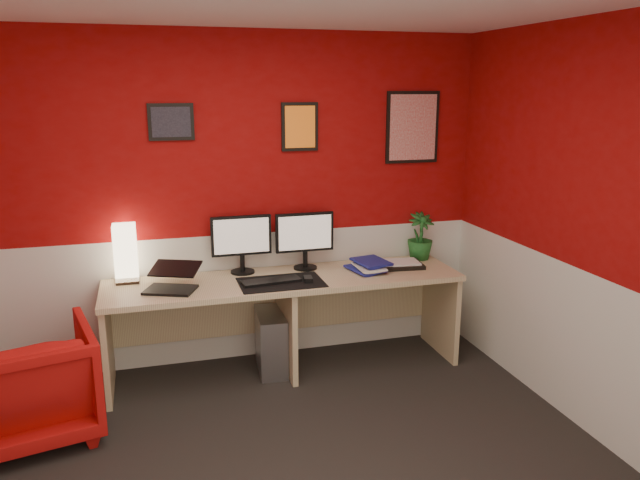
{
  "coord_description": "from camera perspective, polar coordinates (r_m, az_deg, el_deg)",
  "views": [
    {
      "loc": [
        -0.56,
        -2.85,
        2.09
      ],
      "look_at": [
        0.6,
        1.21,
        1.05
      ],
      "focal_mm": 34.87,
      "sensor_mm": 36.0,
      "label": 1
    }
  ],
  "objects": [
    {
      "name": "laptop",
      "position": [
        4.36,
        -13.65,
        -3.21
      ],
      "size": [
        0.39,
        0.34,
        0.22
      ],
      "primitive_type": "cube",
      "rotation": [
        0.0,
        0.0,
        -0.41
      ],
      "color": "black",
      "rests_on": "desk"
    },
    {
      "name": "desk",
      "position": [
        4.69,
        -3.15,
        -7.75
      ],
      "size": [
        2.6,
        0.65,
        0.73
      ],
      "primitive_type": "cube",
      "color": "tan",
      "rests_on": "ground"
    },
    {
      "name": "wall_back",
      "position": [
        4.71,
        -8.9,
        3.42
      ],
      "size": [
        4.0,
        0.01,
        2.5
      ],
      "primitive_type": "cube",
      "color": "maroon",
      "rests_on": "ground"
    },
    {
      "name": "monitor_left",
      "position": [
        4.65,
        -7.21,
        0.43
      ],
      "size": [
        0.45,
        0.06,
        0.58
      ],
      "primitive_type": "cube",
      "color": "black",
      "rests_on": "desk"
    },
    {
      "name": "armchair",
      "position": [
        4.23,
        -25.09,
        -11.89
      ],
      "size": [
        0.89,
        0.91,
        0.69
      ],
      "primitive_type": "imported",
      "rotation": [
        0.0,
        0.0,
        3.37
      ],
      "color": "#B90C0A",
      "rests_on": "ground"
    },
    {
      "name": "wall_front",
      "position": [
        1.49,
        9.71,
        -20.74
      ],
      "size": [
        4.0,
        0.01,
        2.5
      ],
      "primitive_type": "cube",
      "color": "maroon",
      "rests_on": "ground"
    },
    {
      "name": "zen_tray",
      "position": [
        4.87,
        7.28,
        -2.27
      ],
      "size": [
        0.37,
        0.29,
        0.03
      ],
      "primitive_type": "cube",
      "rotation": [
        0.0,
        0.0,
        -0.11
      ],
      "color": "black",
      "rests_on": "desk"
    },
    {
      "name": "potted_plant",
      "position": [
        5.08,
        9.18,
        0.35
      ],
      "size": [
        0.22,
        0.22,
        0.38
      ],
      "primitive_type": "imported",
      "rotation": [
        0.0,
        0.0,
        0.06
      ],
      "color": "#19591E",
      "rests_on": "desk"
    },
    {
      "name": "wainscot_right",
      "position": [
        4.14,
        24.19,
        -10.01
      ],
      "size": [
        0.01,
        3.5,
        1.0
      ],
      "primitive_type": "cube",
      "color": "silver",
      "rests_on": "ground"
    },
    {
      "name": "pc_tower",
      "position": [
        4.76,
        -4.51,
        -9.28
      ],
      "size": [
        0.23,
        0.46,
        0.45
      ],
      "primitive_type": "cube",
      "rotation": [
        0.0,
        0.0,
        -0.08
      ],
      "color": "#99999E",
      "rests_on": "ground"
    },
    {
      "name": "wall_right",
      "position": [
        3.92,
        25.33,
        0.12
      ],
      "size": [
        0.01,
        3.5,
        2.5
      ],
      "primitive_type": "cube",
      "color": "maroon",
      "rests_on": "ground"
    },
    {
      "name": "art_center",
      "position": [
        4.73,
        -1.87,
        10.34
      ],
      "size": [
        0.28,
        0.02,
        0.36
      ],
      "primitive_type": "cube",
      "color": "orange",
      "rests_on": "wall_back"
    },
    {
      "name": "shoji_lamp",
      "position": [
        4.63,
        -17.4,
        -1.31
      ],
      "size": [
        0.16,
        0.16,
        0.4
      ],
      "primitive_type": "cube",
      "color": "#FFE5B2",
      "rests_on": "desk"
    },
    {
      "name": "book_top",
      "position": [
        4.69,
        3.56,
        -2.22
      ],
      "size": [
        0.27,
        0.33,
        0.03
      ],
      "primitive_type": "imported",
      "rotation": [
        0.0,
        0.0,
        0.18
      ],
      "color": "navy",
      "rests_on": "book_middle"
    },
    {
      "name": "book_bottom",
      "position": [
        4.68,
        3.06,
        -2.89
      ],
      "size": [
        0.28,
        0.33,
        0.03
      ],
      "primitive_type": "imported",
      "rotation": [
        0.0,
        0.0,
        0.22
      ],
      "color": "navy",
      "rests_on": "desk"
    },
    {
      "name": "desk_mat",
      "position": [
        4.46,
        -3.59,
        -3.9
      ],
      "size": [
        0.6,
        0.38,
        0.01
      ],
      "primitive_type": "cube",
      "color": "black",
      "rests_on": "desk"
    },
    {
      "name": "art_left",
      "position": [
        4.59,
        -13.51,
        10.49
      ],
      "size": [
        0.32,
        0.02,
        0.26
      ],
      "primitive_type": "cube",
      "color": "black",
      "rests_on": "wall_back"
    },
    {
      "name": "mouse",
      "position": [
        4.47,
        -1.12,
        -3.58
      ],
      "size": [
        0.07,
        0.11,
        0.03
      ],
      "primitive_type": "cube",
      "rotation": [
        0.0,
        0.0,
        -0.12
      ],
      "color": "black",
      "rests_on": "desk_mat"
    },
    {
      "name": "monitor_right",
      "position": [
        4.72,
        -1.38,
        0.74
      ],
      "size": [
        0.45,
        0.06,
        0.58
      ],
      "primitive_type": "cube",
      "color": "black",
      "rests_on": "desk"
    },
    {
      "name": "book_middle",
      "position": [
        4.67,
        3.41,
        -2.6
      ],
      "size": [
        0.2,
        0.27,
        0.02
      ],
      "primitive_type": "imported",
      "rotation": [
        0.0,
        0.0,
        0.01
      ],
      "color": "silver",
      "rests_on": "book_bottom"
    },
    {
      "name": "keyboard",
      "position": [
        4.45,
        -4.51,
        -3.76
      ],
      "size": [
        0.43,
        0.18,
        0.02
      ],
      "primitive_type": "cube",
      "rotation": [
        0.0,
        0.0,
        0.11
      ],
      "color": "black",
      "rests_on": "desk_mat"
    },
    {
      "name": "art_right",
      "position": [
        5.04,
        8.48,
        10.19
      ],
      "size": [
        0.44,
        0.02,
        0.56
      ],
      "primitive_type": "cube",
      "color": "red",
      "rests_on": "wall_back"
    },
    {
      "name": "wainscot_back",
      "position": [
        4.89,
        -8.56,
        -5.26
      ],
      "size": [
        4.0,
        0.01,
        1.0
      ],
      "primitive_type": "cube",
      "color": "silver",
      "rests_on": "ground"
    }
  ]
}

